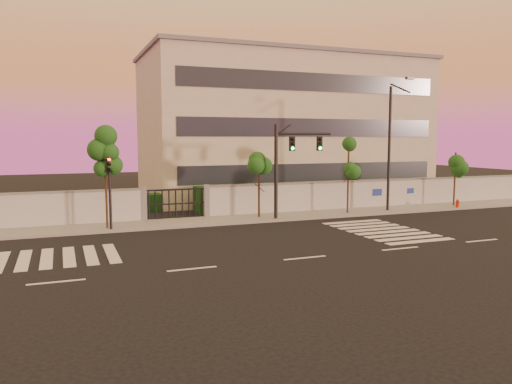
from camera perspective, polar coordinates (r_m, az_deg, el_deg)
ground at (r=21.84m, az=5.61°, el=-7.52°), size 120.00×120.00×0.00m
sidewalk at (r=31.36m, az=-3.16°, el=-3.19°), size 60.00×3.00×0.15m
perimeter_wall at (r=32.66m, az=-3.83°, el=-1.05°), size 60.00×0.36×2.20m
hedge_row at (r=35.60m, az=-3.54°, el=-0.87°), size 41.00×4.25×1.80m
institutional_building at (r=44.96m, az=3.14°, el=7.40°), size 24.40×12.40×12.25m
road_markings at (r=24.59m, az=-1.71°, el=-5.92°), size 57.00×7.62×0.02m
street_tree_c at (r=28.91m, az=-16.83°, el=4.19°), size 1.55×1.23×5.85m
street_tree_d at (r=31.68m, az=0.37°, el=2.46°), size 1.54×1.23×4.23m
street_tree_e at (r=34.05m, az=10.54°, el=3.85°), size 1.57×1.25×5.23m
street_tree_f at (r=40.05m, az=21.82°, el=2.68°), size 1.61×1.28×4.13m
traffic_signal_main at (r=31.38m, az=3.59°, el=3.68°), size 3.81×0.64×6.03m
traffic_signal_secondary at (r=28.47m, az=-16.38°, el=1.07°), size 0.34×0.33×4.34m
streetlight_east at (r=35.65m, az=15.18°, el=5.56°), size 0.54×2.19×9.11m
fire_hydrant at (r=39.17m, az=22.04°, el=-1.32°), size 0.28×0.28×0.75m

